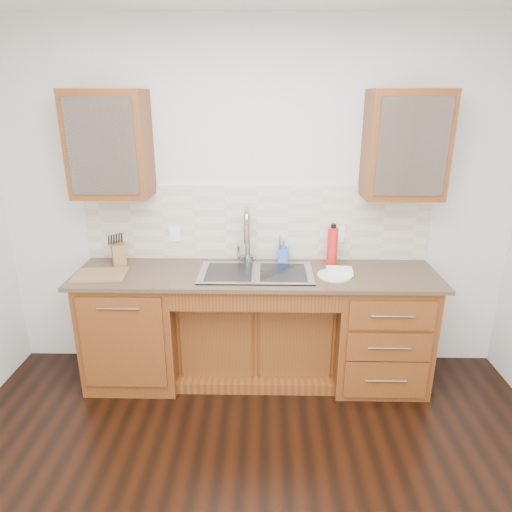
{
  "coord_description": "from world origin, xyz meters",
  "views": [
    {
      "loc": [
        0.06,
        -1.73,
        2.15
      ],
      "look_at": [
        0.0,
        1.4,
        1.05
      ],
      "focal_mm": 32.0,
      "sensor_mm": 36.0,
      "label": 1
    }
  ],
  "objects_px": {
    "soap_bottle": "(283,251)",
    "water_bottle": "(332,246)",
    "plate": "(335,275)",
    "knife_block": "(119,254)",
    "cutting_board": "(100,275)"
  },
  "relations": [
    {
      "from": "soap_bottle",
      "to": "water_bottle",
      "type": "distance_m",
      "value": 0.38
    },
    {
      "from": "soap_bottle",
      "to": "cutting_board",
      "type": "height_order",
      "value": "soap_bottle"
    },
    {
      "from": "soap_bottle",
      "to": "cutting_board",
      "type": "distance_m",
      "value": 1.39
    },
    {
      "from": "soap_bottle",
      "to": "plate",
      "type": "xyz_separation_m",
      "value": [
        0.36,
        -0.3,
        -0.08
      ]
    },
    {
      "from": "plate",
      "to": "cutting_board",
      "type": "xyz_separation_m",
      "value": [
        -1.71,
        -0.03,
        0.0
      ]
    },
    {
      "from": "soap_bottle",
      "to": "knife_block",
      "type": "relative_size",
      "value": 1.01
    },
    {
      "from": "soap_bottle",
      "to": "water_bottle",
      "type": "bearing_deg",
      "value": -2.49
    },
    {
      "from": "water_bottle",
      "to": "plate",
      "type": "relative_size",
      "value": 1.19
    },
    {
      "from": "soap_bottle",
      "to": "water_bottle",
      "type": "relative_size",
      "value": 0.58
    },
    {
      "from": "water_bottle",
      "to": "knife_block",
      "type": "distance_m",
      "value": 1.66
    },
    {
      "from": "plate",
      "to": "water_bottle",
      "type": "bearing_deg",
      "value": 87.7
    },
    {
      "from": "soap_bottle",
      "to": "plate",
      "type": "bearing_deg",
      "value": -33.68
    },
    {
      "from": "water_bottle",
      "to": "knife_block",
      "type": "relative_size",
      "value": 1.74
    },
    {
      "from": "plate",
      "to": "knife_block",
      "type": "relative_size",
      "value": 1.46
    },
    {
      "from": "cutting_board",
      "to": "plate",
      "type": "bearing_deg",
      "value": 0.86
    }
  ]
}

